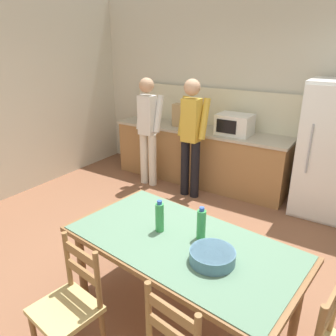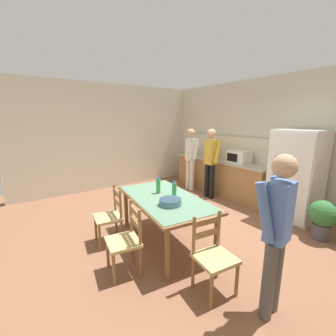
# 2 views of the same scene
# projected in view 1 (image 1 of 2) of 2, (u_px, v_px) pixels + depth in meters

# --- Properties ---
(ground_plane) EXTENTS (8.32, 8.32, 0.00)m
(ground_plane) POSITION_uv_depth(u_px,v_px,m) (190.00, 281.00, 3.21)
(ground_plane) COLOR brown
(wall_back) EXTENTS (6.52, 0.12, 2.90)m
(wall_back) POSITION_uv_depth(u_px,v_px,m) (282.00, 96.00, 4.76)
(wall_back) COLOR beige
(wall_back) RESTS_ON ground
(kitchen_counter) EXTENTS (2.88, 0.66, 0.90)m
(kitchen_counter) POSITION_uv_depth(u_px,v_px,m) (199.00, 155.00, 5.35)
(kitchen_counter) COLOR #9E7042
(kitchen_counter) RESTS_ON ground
(counter_splashback) EXTENTS (2.84, 0.03, 0.60)m
(counter_splashback) POSITION_uv_depth(u_px,v_px,m) (209.00, 107.00, 5.32)
(counter_splashback) COLOR beige
(counter_splashback) RESTS_ON kitchen_counter
(refrigerator) EXTENTS (0.84, 0.73, 1.77)m
(refrigerator) POSITION_uv_depth(u_px,v_px,m) (335.00, 152.00, 4.16)
(refrigerator) COLOR white
(refrigerator) RESTS_ON ground
(microwave) EXTENTS (0.50, 0.39, 0.30)m
(microwave) POSITION_uv_depth(u_px,v_px,m) (235.00, 124.00, 4.82)
(microwave) COLOR white
(microwave) RESTS_ON kitchen_counter
(paper_bag) EXTENTS (0.24, 0.16, 0.36)m
(paper_bag) POSITION_uv_depth(u_px,v_px,m) (181.00, 115.00, 5.27)
(paper_bag) COLOR tan
(paper_bag) RESTS_ON kitchen_counter
(dining_table) EXTENTS (1.92, 1.17, 0.76)m
(dining_table) POSITION_uv_depth(u_px,v_px,m) (182.00, 249.00, 2.55)
(dining_table) COLOR brown
(dining_table) RESTS_ON ground
(bottle_near_centre) EXTENTS (0.07, 0.07, 0.27)m
(bottle_near_centre) POSITION_uv_depth(u_px,v_px,m) (160.00, 217.00, 2.61)
(bottle_near_centre) COLOR green
(bottle_near_centre) RESTS_ON dining_table
(bottle_off_centre) EXTENTS (0.07, 0.07, 0.27)m
(bottle_off_centre) POSITION_uv_depth(u_px,v_px,m) (201.00, 224.00, 2.51)
(bottle_off_centre) COLOR green
(bottle_off_centre) RESTS_ON dining_table
(serving_bowl) EXTENTS (0.32, 0.32, 0.09)m
(serving_bowl) POSITION_uv_depth(u_px,v_px,m) (212.00, 256.00, 2.26)
(serving_bowl) COLOR slate
(serving_bowl) RESTS_ON dining_table
(chair_side_near_left) EXTENTS (0.47, 0.45, 0.91)m
(chair_side_near_left) POSITION_uv_depth(u_px,v_px,m) (70.00, 306.00, 2.32)
(chair_side_near_left) COLOR olive
(chair_side_near_left) RESTS_ON ground
(person_at_sink) EXTENTS (0.43, 0.29, 1.70)m
(person_at_sink) POSITION_uv_depth(u_px,v_px,m) (148.00, 127.00, 5.08)
(person_at_sink) COLOR silver
(person_at_sink) RESTS_ON ground
(person_at_counter) EXTENTS (0.43, 0.30, 1.73)m
(person_at_counter) POSITION_uv_depth(u_px,v_px,m) (191.00, 133.00, 4.66)
(person_at_counter) COLOR black
(person_at_counter) RESTS_ON ground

